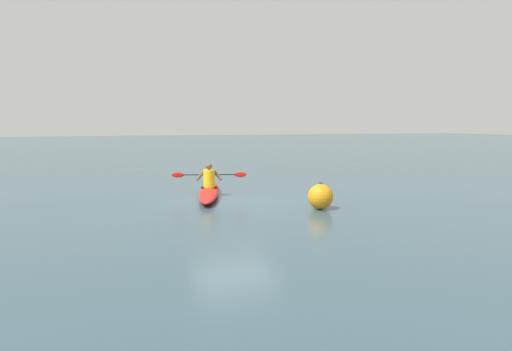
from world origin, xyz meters
name	(u,v)px	position (x,y,z in m)	size (l,w,h in m)	color
ground_plane	(234,200)	(0.00, 0.00, 0.00)	(160.00, 160.00, 0.00)	#334C56
kayak	(209,191)	(0.52, -1.00, 0.15)	(1.84, 4.59, 0.29)	red
kayaker	(209,177)	(0.54, -0.96, 0.63)	(2.34, 0.73, 0.78)	yellow
mooring_buoy_channel_marker	(320,197)	(-1.80, 2.26, 0.35)	(0.69, 0.69, 0.73)	orange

